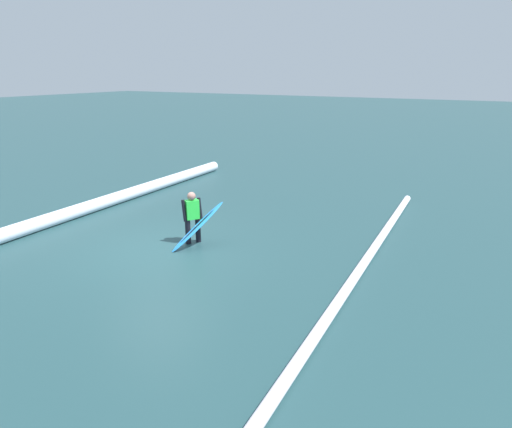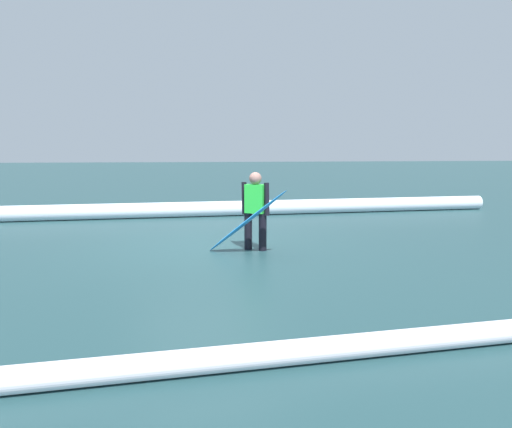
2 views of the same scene
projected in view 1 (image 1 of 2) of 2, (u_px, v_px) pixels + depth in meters
ground_plane at (156, 249)px, 11.42m from camera, size 140.04×140.04×0.00m
surfer at (192, 215)px, 11.63m from camera, size 0.45×0.38×1.39m
surfboard at (198, 227)px, 11.38m from camera, size 1.38×1.01×1.16m
wave_crest_foreground at (19, 230)px, 12.19m from camera, size 19.53×0.83×0.40m
wave_crest_midground at (310, 343)px, 7.29m from camera, size 19.49×1.02×0.21m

